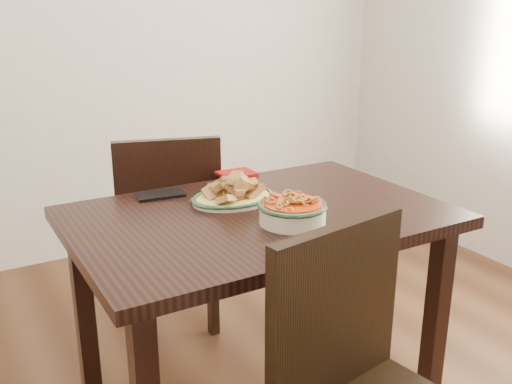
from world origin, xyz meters
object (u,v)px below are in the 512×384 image
chair_far (168,224)px  smartphone (160,195)px  fish_plate (233,189)px  noodle_bowl (293,209)px  dining_table (259,240)px

chair_far → smartphone: bearing=81.8°
fish_plate → chair_far: bearing=94.1°
chair_far → smartphone: chair_far is taller
chair_far → fish_plate: (0.04, -0.53, 0.30)m
noodle_bowl → smartphone: bearing=119.9°
fish_plate → smartphone: (-0.19, 0.18, -0.04)m
chair_far → smartphone: size_ratio=5.46×
dining_table → chair_far: chair_far is taller
dining_table → noodle_bowl: size_ratio=5.54×
smartphone → chair_far: bearing=72.9°
dining_table → fish_plate: 0.20m
chair_far → noodle_bowl: chair_far is taller
dining_table → smartphone: size_ratio=7.25×
chair_far → noodle_bowl: size_ratio=4.18×
dining_table → noodle_bowl: noodle_bowl is taller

